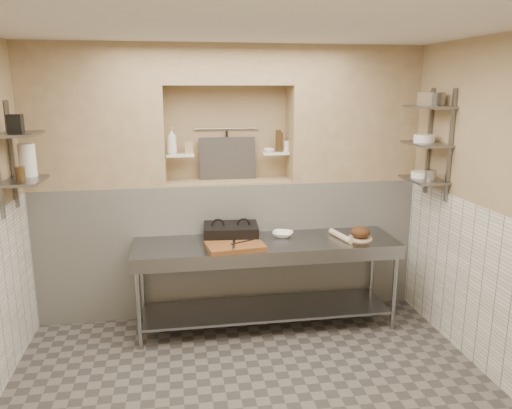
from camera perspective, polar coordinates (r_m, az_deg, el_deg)
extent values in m
cube|color=#5C5752|center=(4.24, -0.10, -21.77)|extent=(4.00, 3.90, 0.10)
cube|color=silver|center=(3.50, -0.12, 20.90)|extent=(4.00, 3.90, 0.10)
cube|color=tan|center=(4.41, 27.19, -1.11)|extent=(0.10, 3.90, 2.80)
cube|color=tan|center=(5.54, -3.41, 3.03)|extent=(4.00, 0.10, 2.80)
cube|color=tan|center=(1.82, 10.62, -19.82)|extent=(4.00, 0.10, 2.80)
cube|color=white|center=(5.47, -3.04, -4.66)|extent=(4.00, 0.40, 1.40)
cube|color=tan|center=(5.30, -3.13, 2.66)|extent=(1.30, 0.40, 0.02)
cube|color=tan|center=(5.24, -17.99, 9.54)|extent=(1.35, 0.40, 1.40)
cube|color=tan|center=(5.51, 10.82, 10.10)|extent=(1.35, 0.40, 1.40)
cube|color=tan|center=(5.21, -3.30, 15.64)|extent=(1.30, 0.40, 0.40)
cube|color=white|center=(4.59, 25.64, -9.65)|extent=(0.02, 3.90, 1.40)
cube|color=white|center=(5.22, -8.66, 5.60)|extent=(0.28, 0.16, 0.02)
cube|color=white|center=(5.33, 2.21, 5.89)|extent=(0.28, 0.16, 0.02)
cylinder|color=gray|center=(5.39, -3.40, 8.64)|extent=(0.70, 0.02, 0.02)
cylinder|color=black|center=(5.39, -3.35, 6.82)|extent=(0.02, 0.02, 0.30)
cube|color=#383330|center=(5.36, -3.28, 5.28)|extent=(0.60, 0.08, 0.45)
cube|color=slate|center=(4.92, -26.11, 5.11)|extent=(0.03, 0.03, 0.95)
cube|color=slate|center=(4.72, -24.97, 2.47)|extent=(0.30, 0.50, 0.02)
cube|color=slate|center=(4.67, -25.45, 7.28)|extent=(0.30, 0.50, 0.03)
cube|color=slate|center=(5.34, 19.16, 6.81)|extent=(0.03, 0.03, 1.05)
cube|color=slate|center=(5.00, 21.32, 6.24)|extent=(0.03, 0.03, 1.05)
cube|color=slate|center=(5.15, 18.58, 2.70)|extent=(0.30, 0.50, 0.02)
cube|color=slate|center=(5.10, 18.87, 6.56)|extent=(0.30, 0.50, 0.02)
cube|color=slate|center=(5.08, 19.17, 10.48)|extent=(0.30, 0.50, 0.03)
cube|color=gray|center=(4.94, 1.20, -4.45)|extent=(2.60, 0.70, 0.04)
cube|color=gray|center=(5.20, 1.17, -11.82)|extent=(2.45, 0.60, 0.03)
cube|color=gray|center=(4.65, 1.94, -6.38)|extent=(2.60, 0.02, 0.12)
cylinder|color=gray|center=(4.77, -13.26, -11.28)|extent=(0.04, 0.04, 0.86)
cylinder|color=gray|center=(5.31, -12.86, -8.69)|extent=(0.04, 0.04, 0.86)
cylinder|color=gray|center=(5.20, 15.53, -9.31)|extent=(0.04, 0.04, 0.86)
cylinder|color=gray|center=(5.69, 13.10, -7.15)|extent=(0.04, 0.04, 0.86)
cube|color=black|center=(5.00, -2.89, -3.42)|extent=(0.56, 0.43, 0.10)
cube|color=black|center=(4.98, -2.90, -2.61)|extent=(0.56, 0.43, 0.05)
cube|color=brown|center=(4.72, -2.42, -4.76)|extent=(0.57, 0.44, 0.05)
cube|color=gray|center=(4.75, -1.60, -4.32)|extent=(0.24, 0.14, 0.01)
cylinder|color=gray|center=(4.66, -2.55, -4.58)|extent=(0.06, 0.27, 0.02)
imported|color=white|center=(5.08, 3.08, -3.41)|extent=(0.27, 0.27, 0.05)
cylinder|color=beige|center=(5.08, 9.65, -3.56)|extent=(0.14, 0.39, 0.06)
cylinder|color=beige|center=(5.11, 11.79, -3.82)|extent=(0.24, 0.24, 0.01)
ellipsoid|color=#4C2D19|center=(5.09, 11.83, -3.12)|extent=(0.19, 0.19, 0.12)
imported|color=white|center=(5.19, -9.61, 7.17)|extent=(0.13, 0.13, 0.27)
cube|color=tan|center=(5.23, -7.68, 6.47)|extent=(0.08, 0.08, 0.12)
imported|color=white|center=(5.30, 1.47, 6.20)|extent=(0.15, 0.15, 0.04)
cylinder|color=#392813|center=(5.32, 2.78, 7.13)|extent=(0.06, 0.06, 0.21)
cylinder|color=#392813|center=(5.33, 2.56, 7.28)|extent=(0.06, 0.06, 0.23)
cylinder|color=white|center=(5.37, 3.49, 6.68)|extent=(0.07, 0.07, 0.11)
cylinder|color=white|center=(4.85, -24.65, 4.64)|extent=(0.14, 0.14, 0.29)
cylinder|color=#392813|center=(4.63, -25.35, 3.16)|extent=(0.08, 0.08, 0.12)
cube|color=black|center=(4.60, -25.80, 8.30)|extent=(0.11, 0.11, 0.16)
cylinder|color=white|center=(5.19, 18.34, 3.26)|extent=(0.20, 0.20, 0.06)
cylinder|color=gray|center=(5.03, 19.29, 3.17)|extent=(0.11, 0.11, 0.11)
cylinder|color=white|center=(5.14, 18.67, 7.18)|extent=(0.20, 0.20, 0.07)
cube|color=gray|center=(5.06, 19.36, 11.30)|extent=(0.20, 0.23, 0.12)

